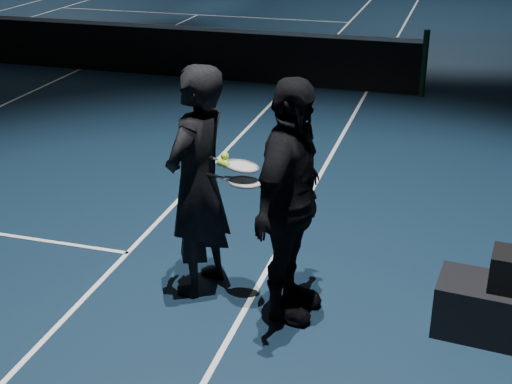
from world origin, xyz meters
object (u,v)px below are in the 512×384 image
at_px(racket_lower, 245,182).
at_px(tennis_balls, 224,161).
at_px(player_a, 198,183).
at_px(racket_upper, 242,166).
at_px(player_b, 290,203).

distance_m(racket_lower, tennis_balls, 0.24).
relative_size(player_a, racket_lower, 2.93).
bearing_deg(racket_lower, tennis_balls, 178.53).
relative_size(player_a, racket_upper, 2.93).
xyz_separation_m(player_b, racket_upper, (-0.43, 0.13, 0.21)).
bearing_deg(player_a, racket_upper, 96.36).
bearing_deg(player_b, racket_upper, 79.47).
relative_size(player_b, racket_lower, 2.93).
height_order(player_a, racket_upper, player_a).
bearing_deg(tennis_balls, racket_lower, -13.50).
bearing_deg(tennis_balls, player_a, 169.09).
bearing_deg(racket_lower, player_b, -0.00).
height_order(racket_upper, tennis_balls, tennis_balls).
distance_m(player_a, racket_lower, 0.46).
xyz_separation_m(player_a, player_b, (0.83, -0.18, 0.00)).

